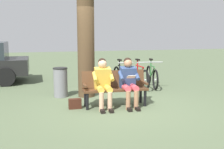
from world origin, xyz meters
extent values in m
plane|color=#566647|center=(0.00, 0.00, 0.00)|extent=(40.00, 40.00, 0.00)
cube|color=#51331E|center=(0.08, -0.02, 0.42)|extent=(1.62, 0.50, 0.05)
cube|color=#51331E|center=(0.07, -0.21, 0.66)|extent=(1.60, 0.20, 0.42)
cube|color=#51331E|center=(-0.68, 0.01, 0.56)|extent=(0.08, 0.40, 0.05)
cube|color=#51331E|center=(0.84, -0.05, 0.56)|extent=(0.08, 0.40, 0.05)
cylinder|color=black|center=(-0.63, 0.18, 0.20)|extent=(0.07, 0.07, 0.40)
cylinder|color=black|center=(0.81, 0.12, 0.20)|extent=(0.07, 0.07, 0.40)
cylinder|color=black|center=(-0.65, -0.16, 0.20)|extent=(0.07, 0.07, 0.40)
cylinder|color=black|center=(0.79, -0.22, 0.20)|extent=(0.07, 0.07, 0.40)
cube|color=#334772|center=(-0.24, -0.03, 0.71)|extent=(0.39, 0.32, 0.55)
sphere|color=#A87554|center=(-0.24, -0.01, 1.06)|extent=(0.21, 0.21, 0.21)
sphere|color=black|center=(-0.24, -0.04, 1.10)|extent=(0.20, 0.20, 0.20)
cylinder|color=#D84C59|center=(-0.33, 0.17, 0.49)|extent=(0.17, 0.41, 0.15)
cylinder|color=#A87554|center=(-0.33, 0.37, 0.23)|extent=(0.11, 0.11, 0.45)
cube|color=black|center=(-0.32, 0.47, 0.04)|extent=(0.10, 0.22, 0.07)
cylinder|color=#334772|center=(-0.44, 0.10, 0.77)|extent=(0.10, 0.31, 0.23)
cylinder|color=#D84C59|center=(-0.13, 0.17, 0.49)|extent=(0.17, 0.41, 0.15)
cylinder|color=#A87554|center=(-0.13, 0.37, 0.23)|extent=(0.11, 0.11, 0.45)
cube|color=black|center=(-0.12, 0.47, 0.04)|extent=(0.10, 0.22, 0.07)
cylinder|color=#334772|center=(-0.04, 0.08, 0.77)|extent=(0.10, 0.31, 0.23)
cube|color=silver|center=(-0.23, 0.27, 0.77)|extent=(0.20, 0.13, 0.09)
cube|color=gold|center=(0.40, -0.06, 0.71)|extent=(0.39, 0.32, 0.55)
sphere|color=#D8A884|center=(0.40, -0.04, 1.06)|extent=(0.21, 0.21, 0.21)
sphere|color=black|center=(0.40, -0.07, 1.10)|extent=(0.20, 0.20, 0.20)
cylinder|color=gold|center=(0.31, 0.15, 0.49)|extent=(0.17, 0.41, 0.15)
cylinder|color=#D8A884|center=(0.31, 0.35, 0.23)|extent=(0.11, 0.11, 0.45)
cube|color=black|center=(0.32, 0.45, 0.04)|extent=(0.10, 0.22, 0.07)
cylinder|color=gold|center=(0.20, 0.07, 0.77)|extent=(0.10, 0.31, 0.23)
cylinder|color=gold|center=(0.51, 0.14, 0.49)|extent=(0.17, 0.41, 0.15)
cylinder|color=#D8A884|center=(0.51, 0.34, 0.23)|extent=(0.11, 0.11, 0.45)
cube|color=black|center=(0.52, 0.44, 0.04)|extent=(0.10, 0.22, 0.07)
cylinder|color=gold|center=(0.60, 0.06, 0.77)|extent=(0.10, 0.31, 0.23)
cube|color=#3F1E14|center=(1.07, -0.06, 0.12)|extent=(0.30, 0.14, 0.24)
cylinder|color=#4C3823|center=(0.57, -1.28, 1.75)|extent=(0.48, 0.48, 3.49)
cylinder|color=slate|center=(1.29, -1.40, 0.40)|extent=(0.39, 0.39, 0.80)
cylinder|color=black|center=(1.29, -1.40, 0.82)|extent=(0.41, 0.41, 0.03)
torus|color=black|center=(-1.68, -1.53, 0.33)|extent=(0.19, 0.66, 0.66)
cylinder|color=silver|center=(-1.68, -1.53, 0.33)|extent=(0.06, 0.07, 0.06)
torus|color=black|center=(-1.87, -2.53, 0.33)|extent=(0.19, 0.66, 0.66)
cylinder|color=silver|center=(-1.87, -2.53, 0.33)|extent=(0.06, 0.07, 0.06)
cylinder|color=#337238|center=(-1.78, -2.03, 0.71)|extent=(0.16, 0.63, 0.04)
cylinder|color=#337238|center=(-1.76, -1.95, 0.51)|extent=(0.15, 0.59, 0.43)
cylinder|color=#337238|center=(-1.81, -2.21, 0.63)|extent=(0.04, 0.04, 0.55)
cube|color=black|center=(-1.81, -2.21, 0.91)|extent=(0.13, 0.23, 0.05)
cylinder|color=#B2B2B7|center=(-1.70, -1.63, 0.88)|extent=(0.48, 0.12, 0.03)
torus|color=black|center=(-1.34, -1.55, 0.33)|extent=(0.06, 0.66, 0.66)
cylinder|color=silver|center=(-1.34, -1.55, 0.33)|extent=(0.05, 0.06, 0.06)
torus|color=black|center=(-1.34, -2.57, 0.33)|extent=(0.06, 0.66, 0.66)
cylinder|color=silver|center=(-1.34, -2.57, 0.33)|extent=(0.05, 0.06, 0.06)
cylinder|color=#B71414|center=(-1.34, -2.06, 0.71)|extent=(0.04, 0.63, 0.04)
cylinder|color=#B71414|center=(-1.34, -1.98, 0.51)|extent=(0.04, 0.60, 0.43)
cylinder|color=#B71414|center=(-1.34, -2.25, 0.63)|extent=(0.04, 0.04, 0.55)
cube|color=black|center=(-1.34, -2.25, 0.91)|extent=(0.09, 0.22, 0.05)
cylinder|color=#B2B2B7|center=(-1.34, -1.66, 0.88)|extent=(0.48, 0.03, 0.03)
torus|color=black|center=(-0.74, -1.60, 0.33)|extent=(0.07, 0.66, 0.66)
cylinder|color=silver|center=(-0.74, -1.60, 0.33)|extent=(0.05, 0.06, 0.06)
torus|color=black|center=(-0.72, -2.62, 0.33)|extent=(0.07, 0.66, 0.66)
cylinder|color=silver|center=(-0.72, -2.62, 0.33)|extent=(0.05, 0.06, 0.06)
cylinder|color=black|center=(-0.73, -2.11, 0.71)|extent=(0.05, 0.63, 0.04)
cylinder|color=black|center=(-0.73, -2.03, 0.51)|extent=(0.05, 0.60, 0.43)
cylinder|color=black|center=(-0.73, -2.30, 0.63)|extent=(0.04, 0.04, 0.55)
cube|color=black|center=(-0.73, -2.30, 0.91)|extent=(0.09, 0.22, 0.05)
cylinder|color=#B2B2B7|center=(-0.74, -1.71, 0.88)|extent=(0.48, 0.04, 0.03)
cylinder|color=black|center=(2.96, -3.44, 0.32)|extent=(0.64, 0.22, 0.64)
cylinder|color=black|center=(2.96, -5.24, 0.32)|extent=(0.64, 0.22, 0.64)
camera|label=1|loc=(1.91, 6.31, 1.81)|focal=43.83mm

